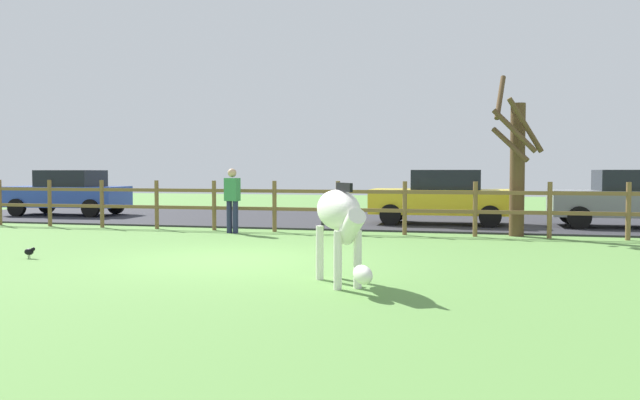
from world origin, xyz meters
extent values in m
plane|color=#5B8C42|center=(0.00, 0.00, 0.00)|extent=(60.00, 60.00, 0.00)
cube|color=#2D2D33|center=(0.00, 9.30, 0.03)|extent=(28.00, 7.40, 0.05)
cylinder|color=brown|center=(-9.31, 5.00, 0.66)|extent=(0.11, 0.11, 1.32)
cylinder|color=brown|center=(-7.63, 5.00, 0.66)|extent=(0.11, 0.11, 1.32)
cylinder|color=brown|center=(-5.94, 5.00, 0.66)|extent=(0.11, 0.11, 1.32)
cylinder|color=brown|center=(-4.26, 5.00, 0.66)|extent=(0.11, 0.11, 1.32)
cylinder|color=brown|center=(-2.57, 5.00, 0.66)|extent=(0.11, 0.11, 1.32)
cylinder|color=brown|center=(-0.88, 5.00, 0.66)|extent=(0.11, 0.11, 1.32)
cylinder|color=brown|center=(0.80, 5.00, 0.66)|extent=(0.11, 0.11, 1.32)
cylinder|color=brown|center=(2.49, 5.00, 0.66)|extent=(0.11, 0.11, 1.32)
cylinder|color=brown|center=(4.17, 5.00, 0.66)|extent=(0.11, 0.11, 1.32)
cylinder|color=brown|center=(5.86, 5.00, 0.66)|extent=(0.11, 0.11, 1.32)
cylinder|color=brown|center=(7.55, 5.00, 0.66)|extent=(0.11, 0.11, 1.32)
cube|color=brown|center=(-0.04, 5.00, 0.60)|extent=(21.92, 0.06, 0.09)
cube|color=brown|center=(-0.04, 5.00, 1.06)|extent=(21.92, 0.06, 0.09)
cylinder|color=#513A23|center=(5.15, 5.38, 1.60)|extent=(0.35, 0.35, 3.21)
cylinder|color=#513A23|center=(4.74, 5.47, 3.37)|extent=(0.31, 0.95, 1.17)
cylinder|color=#513A23|center=(4.96, 5.00, 2.20)|extent=(0.89, 0.54, 0.86)
cylinder|color=#513A23|center=(5.29, 5.00, 2.65)|extent=(0.90, 0.43, 1.30)
cylinder|color=#513A23|center=(5.04, 4.92, 2.52)|extent=(1.05, 0.36, 1.07)
ellipsoid|color=white|center=(2.28, -1.87, 1.03)|extent=(1.05, 1.31, 0.56)
cylinder|color=white|center=(2.60, -2.14, 0.39)|extent=(0.11, 0.11, 0.78)
cylinder|color=white|center=(2.36, -2.28, 0.39)|extent=(0.11, 0.11, 0.78)
cylinder|color=white|center=(2.19, -1.45, 0.39)|extent=(0.11, 0.11, 0.78)
cylinder|color=white|center=(1.95, -1.60, 0.39)|extent=(0.11, 0.11, 0.78)
cylinder|color=white|center=(2.55, -2.32, 0.84)|extent=(0.51, 0.63, 0.51)
ellipsoid|color=white|center=(2.77, -2.68, 0.28)|extent=(0.40, 0.48, 0.24)
cube|color=black|center=(2.41, -2.08, 1.35)|extent=(0.32, 0.50, 0.12)
cylinder|color=black|center=(1.93, -1.29, 0.88)|extent=(0.14, 0.19, 0.54)
cylinder|color=black|center=(-3.65, -0.73, 0.03)|extent=(0.01, 0.01, 0.06)
cylinder|color=black|center=(-3.65, -0.77, 0.03)|extent=(0.01, 0.01, 0.06)
ellipsoid|color=black|center=(-3.65, -0.75, 0.12)|extent=(0.18, 0.10, 0.12)
sphere|color=black|center=(-3.56, -0.75, 0.17)|extent=(0.07, 0.07, 0.07)
cube|color=slate|center=(8.21, 7.96, 0.70)|extent=(4.01, 1.71, 0.70)
cube|color=black|center=(8.36, 7.96, 1.33)|extent=(1.90, 1.57, 0.56)
cylinder|color=black|center=(6.86, 7.12, 0.35)|extent=(0.60, 0.18, 0.60)
cylinder|color=black|center=(6.86, 8.82, 0.35)|extent=(0.60, 0.18, 0.60)
cube|color=yellow|center=(3.23, 7.84, 0.70)|extent=(4.00, 1.70, 0.70)
cube|color=black|center=(3.38, 7.84, 1.33)|extent=(1.90, 1.56, 0.56)
cylinder|color=black|center=(1.88, 6.99, 0.35)|extent=(0.60, 0.18, 0.60)
cylinder|color=black|center=(1.88, 8.69, 0.35)|extent=(0.60, 0.18, 0.60)
cylinder|color=black|center=(4.58, 6.99, 0.35)|extent=(0.60, 0.18, 0.60)
cylinder|color=black|center=(4.58, 8.69, 0.35)|extent=(0.60, 0.18, 0.60)
cube|color=#2D4CAD|center=(-9.55, 8.43, 0.70)|extent=(4.12, 2.00, 0.70)
cube|color=black|center=(-9.40, 8.45, 1.33)|extent=(2.02, 1.71, 0.56)
cylinder|color=black|center=(-10.83, 7.48, 0.35)|extent=(0.61, 0.23, 0.60)
cylinder|color=black|center=(-10.96, 9.18, 0.35)|extent=(0.61, 0.23, 0.60)
cylinder|color=black|center=(-8.14, 7.69, 0.35)|extent=(0.61, 0.23, 0.60)
cylinder|color=black|center=(-8.27, 9.39, 0.35)|extent=(0.61, 0.23, 0.60)
cylinder|color=#232847|center=(-1.89, 4.40, 0.41)|extent=(0.14, 0.14, 0.82)
cylinder|color=#232847|center=(-1.71, 4.36, 0.41)|extent=(0.14, 0.14, 0.82)
cube|color=#38844C|center=(-1.80, 4.38, 1.11)|extent=(0.39, 0.28, 0.58)
sphere|color=tan|center=(-1.80, 4.38, 1.53)|extent=(0.22, 0.22, 0.22)
camera|label=1|loc=(4.06, -10.16, 1.56)|focal=34.47mm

